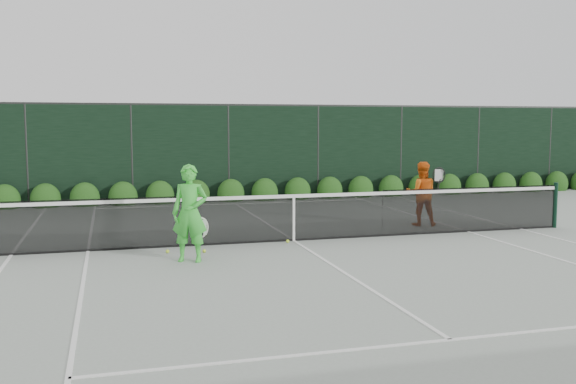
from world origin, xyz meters
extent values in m
plane|color=gray|center=(0.00, 0.00, 0.00)|extent=(80.00, 80.00, 0.00)
cylinder|color=black|center=(6.40, 0.00, 0.54)|extent=(0.10, 0.10, 1.07)
cube|color=black|center=(-4.20, 0.00, 0.51)|extent=(4.40, 0.01, 1.02)
cube|color=black|center=(0.00, 0.00, 0.48)|extent=(4.00, 0.01, 0.96)
cube|color=black|center=(4.20, 0.00, 0.51)|extent=(4.40, 0.01, 1.02)
cube|color=white|center=(0.00, 0.00, 0.94)|extent=(12.80, 0.03, 0.07)
cube|color=black|center=(0.00, 0.00, 0.02)|extent=(12.80, 0.02, 0.04)
cube|color=white|center=(0.00, 0.00, 0.46)|extent=(0.05, 0.03, 0.91)
imported|color=green|center=(-2.32, -1.41, 0.87)|extent=(0.74, 0.61, 1.73)
torus|color=silver|center=(-2.12, -1.31, 0.58)|extent=(0.30, 0.09, 0.30)
cylinder|color=black|center=(-2.12, -1.31, 0.34)|extent=(0.10, 0.03, 0.30)
imported|color=orange|center=(3.52, 1.15, 0.77)|extent=(0.89, 0.79, 1.53)
torus|color=black|center=(3.87, 0.95, 1.22)|extent=(0.30, 0.12, 0.30)
cylinder|color=black|center=(3.87, 0.95, 0.98)|extent=(0.10, 0.03, 0.30)
cube|color=white|center=(-5.49, 0.00, 0.01)|extent=(0.06, 23.77, 0.01)
cube|color=white|center=(5.49, 0.00, 0.01)|extent=(0.06, 23.77, 0.01)
cube|color=white|center=(-4.12, 0.00, 0.01)|extent=(0.06, 23.77, 0.01)
cube|color=white|center=(4.12, 0.00, 0.01)|extent=(0.06, 23.77, 0.01)
cube|color=white|center=(0.00, 11.88, 0.01)|extent=(11.03, 0.06, 0.01)
cube|color=white|center=(0.00, 6.40, 0.01)|extent=(8.23, 0.06, 0.01)
cube|color=white|center=(0.00, -6.40, 0.01)|extent=(8.23, 0.06, 0.01)
cube|color=white|center=(0.00, 0.00, 0.01)|extent=(0.06, 12.80, 0.01)
cube|color=black|center=(0.00, 7.50, 1.50)|extent=(32.00, 0.06, 3.00)
cube|color=#262826|center=(0.00, 7.50, 3.03)|extent=(32.00, 0.06, 0.06)
cylinder|color=#262826|center=(-6.00, 7.50, 1.50)|extent=(0.08, 0.08, 3.00)
cylinder|color=#262826|center=(-3.00, 7.50, 1.50)|extent=(0.08, 0.08, 3.00)
cylinder|color=#262826|center=(0.00, 7.50, 1.50)|extent=(0.08, 0.08, 3.00)
cylinder|color=#262826|center=(3.00, 7.50, 1.50)|extent=(0.08, 0.08, 3.00)
cylinder|color=#262826|center=(6.00, 7.50, 1.50)|extent=(0.08, 0.08, 3.00)
cylinder|color=#262826|center=(9.00, 7.50, 1.50)|extent=(0.08, 0.08, 3.00)
cylinder|color=#262826|center=(12.00, 7.50, 1.50)|extent=(0.08, 0.08, 3.00)
ellipsoid|color=#173C10|center=(-6.60, 7.15, 0.23)|extent=(0.86, 0.65, 0.94)
ellipsoid|color=#173C10|center=(-5.50, 7.15, 0.23)|extent=(0.86, 0.65, 0.94)
ellipsoid|color=#173C10|center=(-4.40, 7.15, 0.23)|extent=(0.86, 0.65, 0.94)
ellipsoid|color=#173C10|center=(-3.30, 7.15, 0.23)|extent=(0.86, 0.65, 0.94)
ellipsoid|color=#173C10|center=(-2.20, 7.15, 0.23)|extent=(0.86, 0.65, 0.94)
ellipsoid|color=#173C10|center=(-1.10, 7.15, 0.23)|extent=(0.86, 0.65, 0.94)
ellipsoid|color=#173C10|center=(0.00, 7.15, 0.23)|extent=(0.86, 0.65, 0.94)
ellipsoid|color=#173C10|center=(1.10, 7.15, 0.23)|extent=(0.86, 0.65, 0.94)
ellipsoid|color=#173C10|center=(2.20, 7.15, 0.23)|extent=(0.86, 0.65, 0.94)
ellipsoid|color=#173C10|center=(3.30, 7.15, 0.23)|extent=(0.86, 0.65, 0.94)
ellipsoid|color=#173C10|center=(4.40, 7.15, 0.23)|extent=(0.86, 0.65, 0.94)
ellipsoid|color=#173C10|center=(5.50, 7.15, 0.23)|extent=(0.86, 0.65, 0.94)
ellipsoid|color=#173C10|center=(6.60, 7.15, 0.23)|extent=(0.86, 0.65, 0.94)
ellipsoid|color=#173C10|center=(7.70, 7.15, 0.23)|extent=(0.86, 0.65, 0.94)
ellipsoid|color=#173C10|center=(8.80, 7.15, 0.23)|extent=(0.86, 0.65, 0.94)
ellipsoid|color=#173C10|center=(9.90, 7.15, 0.23)|extent=(0.86, 0.65, 0.94)
ellipsoid|color=#173C10|center=(11.00, 7.15, 0.23)|extent=(0.86, 0.65, 0.94)
ellipsoid|color=#173C10|center=(12.10, 7.15, 0.23)|extent=(0.86, 0.65, 0.94)
sphere|color=#D1F135|center=(-2.66, -0.56, 0.03)|extent=(0.07, 0.07, 0.07)
sphere|color=#D1F135|center=(-1.69, 1.06, 0.03)|extent=(0.07, 0.07, 0.07)
sphere|color=#D1F135|center=(-1.98, -0.72, 0.03)|extent=(0.07, 0.07, 0.07)
sphere|color=#D1F135|center=(-0.18, -0.17, 0.03)|extent=(0.07, 0.07, 0.07)
camera|label=1|loc=(-3.67, -12.69, 2.45)|focal=40.00mm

